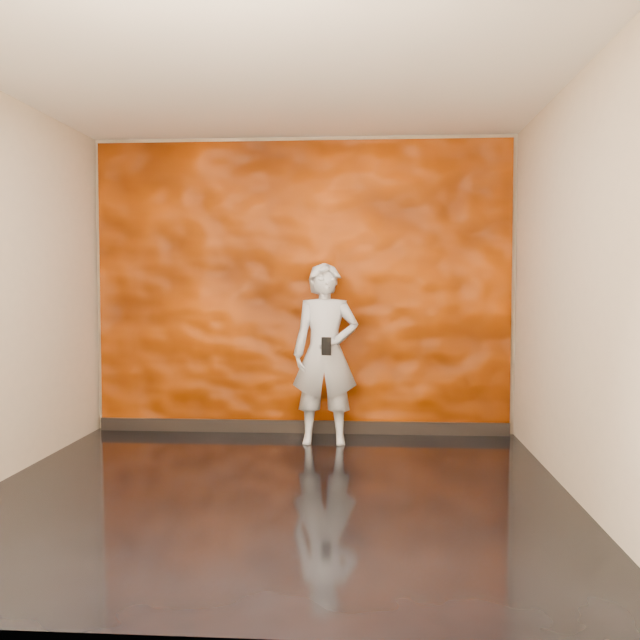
{
  "coord_description": "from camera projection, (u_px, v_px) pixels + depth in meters",
  "views": [
    {
      "loc": [
        0.65,
        -4.76,
        1.43
      ],
      "look_at": [
        0.24,
        1.05,
        1.12
      ],
      "focal_mm": 40.0,
      "sensor_mm": 36.0,
      "label": 1
    }
  ],
  "objects": [
    {
      "name": "room",
      "position": [
        274.0,
        287.0,
        4.79
      ],
      "size": [
        4.02,
        4.02,
        2.81
      ],
      "color": "black",
      "rests_on": "ground"
    },
    {
      "name": "feature_wall",
      "position": [
        302.0,
        288.0,
        6.74
      ],
      "size": [
        3.9,
        0.06,
        2.75
      ],
      "primitive_type": "cube",
      "color": "#CC4500",
      "rests_on": "ground"
    },
    {
      "name": "baseboard",
      "position": [
        302.0,
        427.0,
        6.77
      ],
      "size": [
        3.9,
        0.04,
        0.12
      ],
      "primitive_type": "cube",
      "color": "black",
      "rests_on": "ground"
    },
    {
      "name": "man",
      "position": [
        325.0,
        354.0,
        6.31
      ],
      "size": [
        0.59,
        0.4,
        1.6
      ],
      "primitive_type": "imported",
      "rotation": [
        0.0,
        0.0,
        0.03
      ],
      "color": "#9FA5AF",
      "rests_on": "ground"
    },
    {
      "name": "phone",
      "position": [
        326.0,
        346.0,
        6.05
      ],
      "size": [
        0.08,
        0.04,
        0.16
      ],
      "primitive_type": "cube",
      "rotation": [
        0.0,
        0.0,
        -0.26
      ],
      "color": "black",
      "rests_on": "man"
    }
  ]
}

